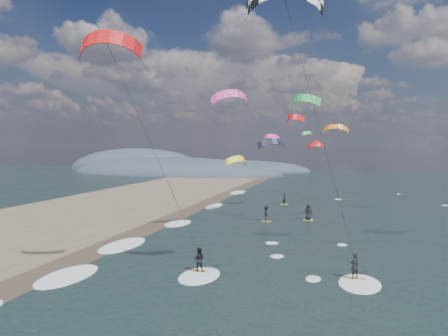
# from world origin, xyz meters

# --- Properties ---
(ground) EXTENTS (260.00, 260.00, 0.00)m
(ground) POSITION_xyz_m (0.00, 0.00, 0.00)
(ground) COLOR black
(ground) RESTS_ON ground
(wet_sand_strip) EXTENTS (3.00, 240.00, 0.00)m
(wet_sand_strip) POSITION_xyz_m (-12.00, 10.00, 0.00)
(wet_sand_strip) COLOR #382D23
(wet_sand_strip) RESTS_ON ground
(coastal_hills) EXTENTS (80.00, 41.00, 15.00)m
(coastal_hills) POSITION_xyz_m (-44.84, 107.86, 0.00)
(coastal_hills) COLOR #3D4756
(coastal_hills) RESTS_ON ground
(kitesurfer_near_a) EXTENTS (7.70, 8.36, 17.66)m
(kitesurfer_near_a) POSITION_xyz_m (5.06, 5.31, 13.49)
(kitesurfer_near_a) COLOR #F7A02B
(kitesurfer_near_a) RESTS_ON ground
(kitesurfer_near_b) EXTENTS (7.01, 8.47, 15.62)m
(kitesurfer_near_b) POSITION_xyz_m (-4.34, 4.89, 10.15)
(kitesurfer_near_b) COLOR #F7A02B
(kitesurfer_near_b) RESTS_ON ground
(far_kitesurfers) EXTENTS (5.65, 15.24, 1.86)m
(far_kitesurfers) POSITION_xyz_m (0.80, 32.57, 0.91)
(far_kitesurfers) COLOR #F7A02B
(far_kitesurfers) RESTS_ON ground
(bg_kite_field) EXTENTS (16.13, 70.30, 7.77)m
(bg_kite_field) POSITION_xyz_m (0.26, 49.71, 10.91)
(bg_kite_field) COLOR red
(bg_kite_field) RESTS_ON ground
(shoreline_surf) EXTENTS (2.40, 79.40, 0.11)m
(shoreline_surf) POSITION_xyz_m (-10.80, 14.75, 0.00)
(shoreline_surf) COLOR white
(shoreline_surf) RESTS_ON ground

